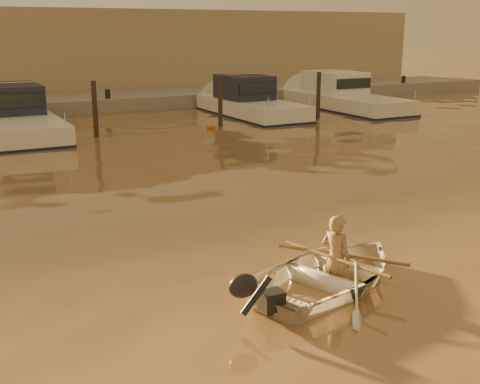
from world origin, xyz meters
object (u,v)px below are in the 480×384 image
moored_boat_2 (15,116)px  moored_boat_5 (344,96)px  dinghy (332,273)px  waterfront_building (34,55)px  moored_boat_4 (251,102)px  person (336,259)px

moored_boat_2 → moored_boat_5: bearing=0.0°
dinghy → waterfront_building: bearing=-22.2°
moored_boat_5 → waterfront_building: 16.79m
moored_boat_2 → moored_boat_4: 10.06m
person → moored_boat_5: bearing=-58.8°
moored_boat_4 → waterfront_building: waterfront_building is taller
person → waterfront_building: (0.35, 27.82, 2.00)m
person → moored_boat_2: moored_boat_2 is taller
moored_boat_2 → dinghy: bearing=-82.5°
moored_boat_4 → moored_boat_5: 5.15m
person → moored_boat_4: size_ratio=0.19×
dinghy → moored_boat_2: 17.01m
dinghy → moored_boat_5: 21.29m
moored_boat_4 → dinghy: bearing=-114.9°
dinghy → person: (0.09, 0.04, 0.20)m
moored_boat_2 → moored_boat_4: bearing=0.0°
dinghy → moored_boat_5: moored_boat_5 is taller
moored_boat_2 → moored_boat_5: 15.22m
moored_boat_5 → person: bearing=-127.5°
moored_boat_2 → moored_boat_4: size_ratio=1.18×
dinghy → moored_boat_2: bearing=-13.8°
person → moored_boat_2: bearing=-13.5°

